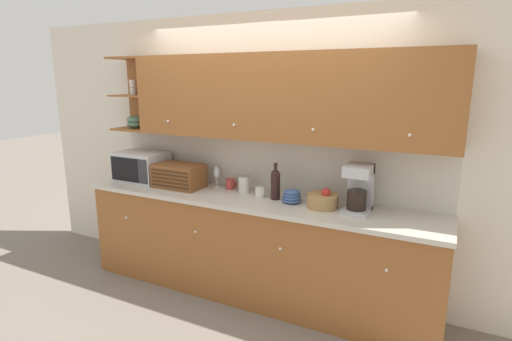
% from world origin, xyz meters
% --- Properties ---
extents(ground_plane, '(24.00, 24.00, 0.00)m').
position_xyz_m(ground_plane, '(0.00, 0.00, 0.00)').
color(ground_plane, slate).
extents(wall_back, '(5.73, 0.06, 2.60)m').
position_xyz_m(wall_back, '(0.00, 0.03, 1.30)').
color(wall_back, silver).
rests_on(wall_back, ground_plane).
extents(counter_unit, '(3.35, 0.62, 0.95)m').
position_xyz_m(counter_unit, '(0.00, -0.30, 0.48)').
color(counter_unit, '#935628').
rests_on(counter_unit, ground_plane).
extents(backsplash_panel, '(3.33, 0.01, 0.52)m').
position_xyz_m(backsplash_panel, '(0.00, -0.01, 1.21)').
color(backsplash_panel, beige).
rests_on(backsplash_panel, counter_unit).
extents(upper_cabinets, '(3.33, 0.35, 0.75)m').
position_xyz_m(upper_cabinets, '(0.17, -0.16, 1.85)').
color(upper_cabinets, '#935628').
rests_on(upper_cabinets, backsplash_panel).
extents(microwave, '(0.51, 0.38, 0.31)m').
position_xyz_m(microwave, '(-1.33, -0.25, 1.11)').
color(microwave, silver).
rests_on(microwave, counter_unit).
extents(bread_box, '(0.48, 0.30, 0.23)m').
position_xyz_m(bread_box, '(-0.81, -0.29, 1.07)').
color(bread_box, brown).
rests_on(bread_box, counter_unit).
extents(wine_glass, '(0.06, 0.06, 0.21)m').
position_xyz_m(wine_glass, '(-0.48, -0.11, 1.09)').
color(wine_glass, silver).
rests_on(wine_glass, counter_unit).
extents(mug_blue_second, '(0.10, 0.09, 0.10)m').
position_xyz_m(mug_blue_second, '(-0.33, -0.11, 1.00)').
color(mug_blue_second, '#B73D38').
rests_on(mug_blue_second, counter_unit).
extents(storage_canister, '(0.11, 0.11, 0.16)m').
position_xyz_m(storage_canister, '(-0.14, -0.17, 1.04)').
color(storage_canister, silver).
rests_on(storage_canister, counter_unit).
extents(mug, '(0.09, 0.08, 0.09)m').
position_xyz_m(mug, '(0.05, -0.23, 1.00)').
color(mug, silver).
rests_on(mug, counter_unit).
extents(wine_bottle, '(0.08, 0.08, 0.33)m').
position_xyz_m(wine_bottle, '(0.21, -0.24, 1.10)').
color(wine_bottle, black).
rests_on(wine_bottle, counter_unit).
extents(bowl_stack_on_counter, '(0.17, 0.17, 0.12)m').
position_xyz_m(bowl_stack_on_counter, '(0.38, -0.27, 1.01)').
color(bowl_stack_on_counter, '#3D5B93').
rests_on(bowl_stack_on_counter, counter_unit).
extents(fruit_basket, '(0.26, 0.26, 0.18)m').
position_xyz_m(fruit_basket, '(0.66, -0.28, 1.02)').
color(fruit_basket, '#A87F4C').
rests_on(fruit_basket, counter_unit).
extents(coffee_maker, '(0.21, 0.27, 0.39)m').
position_xyz_m(coffee_maker, '(0.94, -0.24, 1.15)').
color(coffee_maker, '#B7B7BC').
rests_on(coffee_maker, counter_unit).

